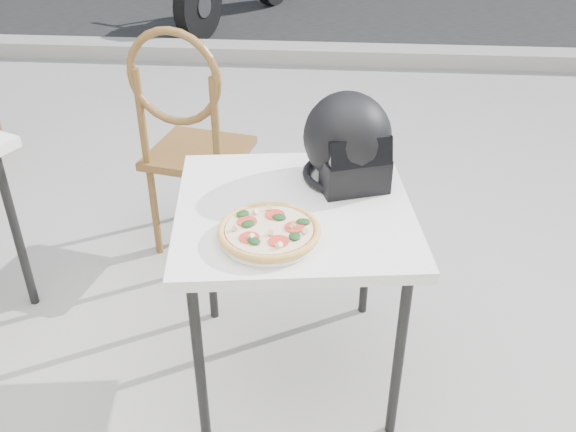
# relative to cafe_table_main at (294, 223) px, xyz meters

# --- Properties ---
(ground) EXTENTS (80.00, 80.00, 0.00)m
(ground) POSITION_rel_cafe_table_main_xyz_m (-0.02, 0.45, -0.63)
(ground) COLOR gray
(ground) RESTS_ON ground
(curb) EXTENTS (30.00, 0.25, 0.12)m
(curb) POSITION_rel_cafe_table_main_xyz_m (-0.02, 3.45, -0.57)
(curb) COLOR gray
(curb) RESTS_ON ground
(cafe_table_main) EXTENTS (0.82, 0.82, 0.70)m
(cafe_table_main) POSITION_rel_cafe_table_main_xyz_m (0.00, 0.00, 0.00)
(cafe_table_main) COLOR silver
(cafe_table_main) RESTS_ON ground
(plate) EXTENTS (0.32, 0.32, 0.02)m
(plate) POSITION_rel_cafe_table_main_xyz_m (-0.06, -0.19, 0.07)
(plate) COLOR white
(plate) RESTS_ON cafe_table_main
(pizza) EXTENTS (0.31, 0.31, 0.04)m
(pizza) POSITION_rel_cafe_table_main_xyz_m (-0.06, -0.19, 0.09)
(pizza) COLOR #E0AC51
(pizza) RESTS_ON plate
(helmet) EXTENTS (0.37, 0.38, 0.30)m
(helmet) POSITION_rel_cafe_table_main_xyz_m (0.16, 0.19, 0.19)
(helmet) COLOR black
(helmet) RESTS_ON cafe_table_main
(cafe_chair_main) EXTENTS (0.48, 0.48, 1.06)m
(cafe_chair_main) POSITION_rel_cafe_table_main_xyz_m (-0.49, 0.73, -0.04)
(cafe_chair_main) COLOR brown
(cafe_chair_main) RESTS_ON ground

